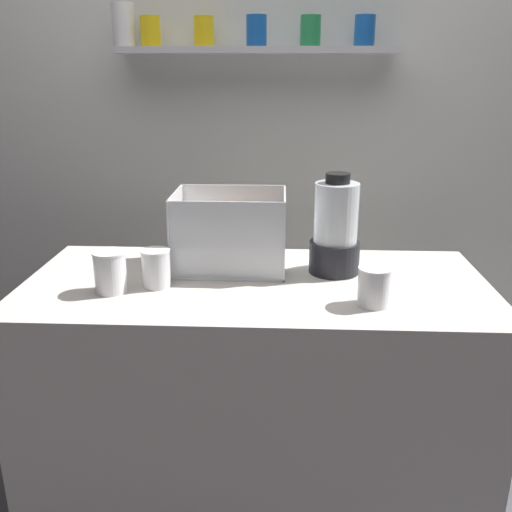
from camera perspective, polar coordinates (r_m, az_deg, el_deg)
counter at (r=1.89m, az=-0.00°, el=-15.38°), size 1.40×0.64×0.90m
back_wall_unit at (r=2.35m, az=0.83°, el=12.60°), size 2.60×0.24×2.50m
carrot_display_bin at (r=1.78m, az=-2.52°, el=1.23°), size 0.35×0.26×0.24m
blender_pitcher at (r=1.73m, az=8.15°, el=2.57°), size 0.16×0.16×0.31m
juice_cup_carrot_far_left at (r=1.64m, az=-14.70°, el=-1.79°), size 0.09×0.09×0.12m
juice_cup_carrot_left at (r=1.65m, az=-10.18°, el=-1.48°), size 0.09×0.09×0.11m
juice_cup_mango_middle at (r=1.53m, az=12.00°, el=-3.23°), size 0.09×0.09×0.11m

